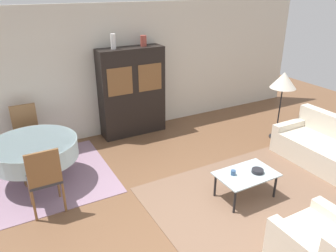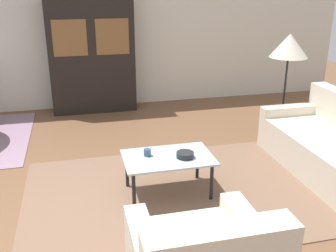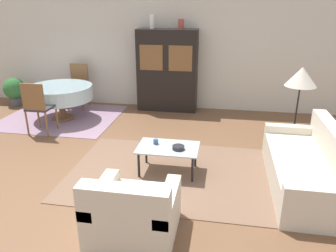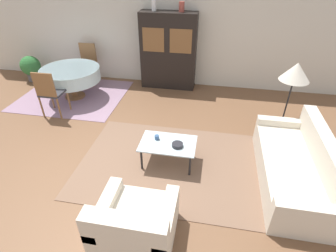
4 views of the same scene
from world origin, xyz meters
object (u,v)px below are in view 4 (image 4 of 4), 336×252
object	(u,v)px
dining_chair_near	(49,91)
dining_chair_far	(87,61)
cup	(157,137)
bowl	(177,145)
couch	(297,168)
coffee_table	(168,145)
armchair	(135,226)
potted_plant	(31,67)
display_cabinet	(168,51)
floor_lamp	(296,74)
vase_tall	(154,4)
dining_table	(71,74)
vase_short	(182,7)

from	to	relation	value
dining_chair_near	dining_chair_far	size ratio (longest dim) A/B	1.00
cup	bowl	xyz separation A→B (m)	(0.36, -0.13, -0.01)
couch	coffee_table	xyz separation A→B (m)	(-1.99, 0.08, 0.09)
coffee_table	dining_chair_near	xyz separation A→B (m)	(-2.70, 1.08, 0.22)
armchair	potted_plant	world-z (taller)	armchair
armchair	cup	world-z (taller)	armchair
coffee_table	dining_chair_far	xyz separation A→B (m)	(-2.70, 2.89, 0.22)
dining_chair_near	display_cabinet	bearing A→B (deg)	42.20
dining_chair_near	bowl	xyz separation A→B (m)	(2.86, -1.13, -0.15)
armchair	display_cabinet	size ratio (longest dim) A/B	0.49
display_cabinet	floor_lamp	bearing A→B (deg)	-33.60
bowl	vase_tall	world-z (taller)	vase_tall
armchair	dining_table	distance (m)	4.34
bowl	cup	bearing A→B (deg)	160.48
couch	display_cabinet	world-z (taller)	display_cabinet
cup	vase_tall	xyz separation A→B (m)	(-0.69, 2.96, 1.55)
couch	potted_plant	size ratio (longest dim) A/B	3.05
vase_short	coffee_table	bearing A→B (deg)	-85.38
couch	bowl	bearing A→B (deg)	89.22
couch	display_cabinet	distance (m)	4.06
armchair	vase_short	xyz separation A→B (m)	(-0.12, 4.53, 1.67)
dining_table	dining_chair_near	bearing A→B (deg)	-90.00
couch	cup	xyz separation A→B (m)	(-2.18, 0.15, 0.17)
dining_chair_far	floor_lamp	world-z (taller)	floor_lamp
vase_tall	dining_table	bearing A→B (deg)	-149.95
cup	vase_tall	size ratio (longest dim) A/B	0.26
potted_plant	dining_table	bearing A→B (deg)	-24.56
vase_short	bowl	bearing A→B (deg)	-82.48
cup	couch	bearing A→B (deg)	-4.00
coffee_table	dining_chair_near	bearing A→B (deg)	158.28
floor_lamp	vase_tall	xyz separation A→B (m)	(-2.91, 1.71, 0.78)
dining_chair_near	vase_tall	world-z (taller)	vase_tall
bowl	floor_lamp	bearing A→B (deg)	36.68
coffee_table	vase_short	xyz separation A→B (m)	(-0.24, 3.03, 1.59)
floor_lamp	dining_chair_far	bearing A→B (deg)	161.68
display_cabinet	potted_plant	bearing A→B (deg)	-175.20
coffee_table	bowl	bearing A→B (deg)	-19.71
couch	dining_chair_far	distance (m)	5.56
couch	dining_table	xyz separation A→B (m)	(-4.69, 2.07, 0.30)
floor_lamp	potted_plant	bearing A→B (deg)	167.61
dining_chair_near	cup	size ratio (longest dim) A/B	13.63
couch	bowl	size ratio (longest dim) A/B	11.72
couch	floor_lamp	bearing A→B (deg)	-1.41
coffee_table	dining_chair_near	distance (m)	2.92
display_cabinet	armchair	bearing A→B (deg)	-84.67
dining_table	vase_short	bearing A→B (deg)	23.12
vase_tall	display_cabinet	bearing A→B (deg)	-0.15
armchair	bowl	xyz separation A→B (m)	(0.29, 1.44, 0.15)
couch	vase_short	bearing A→B (deg)	35.61
potted_plant	couch	bearing A→B (deg)	-23.98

